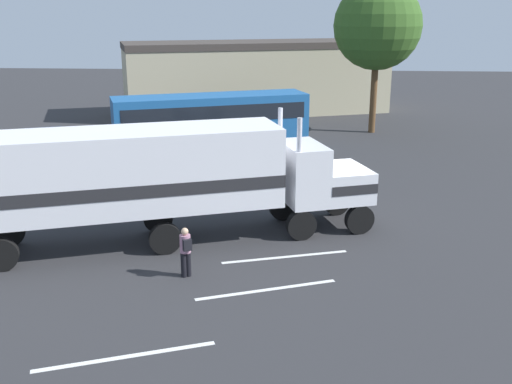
{
  "coord_description": "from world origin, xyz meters",
  "views": [
    {
      "loc": [
        -1.53,
        -22.1,
        8.11
      ],
      "look_at": [
        -2.99,
        -1.25,
        1.6
      ],
      "focal_mm": 41.59,
      "sensor_mm": 36.0,
      "label": 1
    }
  ],
  "objects_px": {
    "tree_left": "(378,26)",
    "person_bystander": "(186,250)",
    "parked_bus": "(211,119)",
    "semi_truck": "(162,174)",
    "parked_car": "(42,143)"
  },
  "relations": [
    {
      "from": "person_bystander",
      "to": "parked_car",
      "type": "xyz_separation_m",
      "value": [
        -10.99,
        14.95,
        -0.09
      ]
    },
    {
      "from": "parked_bus",
      "to": "parked_car",
      "type": "height_order",
      "value": "parked_bus"
    },
    {
      "from": "parked_bus",
      "to": "parked_car",
      "type": "distance_m",
      "value": 9.68
    },
    {
      "from": "tree_left",
      "to": "person_bystander",
      "type": "bearing_deg",
      "value": -109.92
    },
    {
      "from": "semi_truck",
      "to": "tree_left",
      "type": "xyz_separation_m",
      "value": [
        9.78,
        20.5,
        4.47
      ]
    },
    {
      "from": "person_bystander",
      "to": "parked_car",
      "type": "bearing_deg",
      "value": 126.33
    },
    {
      "from": "semi_truck",
      "to": "parked_car",
      "type": "height_order",
      "value": "semi_truck"
    },
    {
      "from": "semi_truck",
      "to": "tree_left",
      "type": "relative_size",
      "value": 1.44
    },
    {
      "from": "semi_truck",
      "to": "person_bystander",
      "type": "relative_size",
      "value": 8.69
    },
    {
      "from": "parked_car",
      "to": "parked_bus",
      "type": "bearing_deg",
      "value": 8.78
    },
    {
      "from": "parked_bus",
      "to": "tree_left",
      "type": "height_order",
      "value": "tree_left"
    },
    {
      "from": "person_bystander",
      "to": "parked_bus",
      "type": "distance_m",
      "value": 16.52
    },
    {
      "from": "person_bystander",
      "to": "tree_left",
      "type": "xyz_separation_m",
      "value": [
        8.46,
        23.35,
        6.1
      ]
    },
    {
      "from": "semi_truck",
      "to": "parked_bus",
      "type": "distance_m",
      "value": 13.57
    },
    {
      "from": "semi_truck",
      "to": "person_bystander",
      "type": "height_order",
      "value": "semi_truck"
    }
  ]
}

